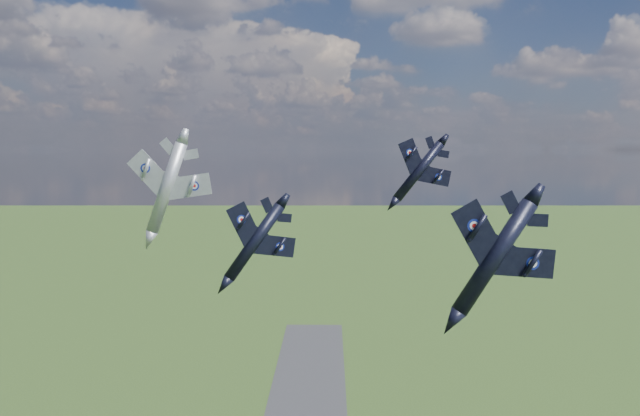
# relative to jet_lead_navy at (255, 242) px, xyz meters

# --- Properties ---
(jet_lead_navy) EXTENTS (14.31, 17.09, 8.67)m
(jet_lead_navy) POSITION_rel_jet_lead_navy_xyz_m (0.00, 0.00, 0.00)
(jet_lead_navy) COLOR black
(jet_right_navy) EXTENTS (10.63, 14.27, 7.66)m
(jet_right_navy) POSITION_rel_jet_lead_navy_xyz_m (21.70, -26.52, 2.78)
(jet_right_navy) COLOR black
(jet_high_navy) EXTENTS (11.74, 15.26, 8.48)m
(jet_high_navy) POSITION_rel_jet_lead_navy_xyz_m (21.60, 14.71, 7.97)
(jet_high_navy) COLOR black
(jet_left_silver) EXTENTS (12.32, 16.51, 7.20)m
(jet_left_silver) POSITION_rel_jet_lead_navy_xyz_m (-11.78, 4.92, 6.21)
(jet_left_silver) COLOR #999BA3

